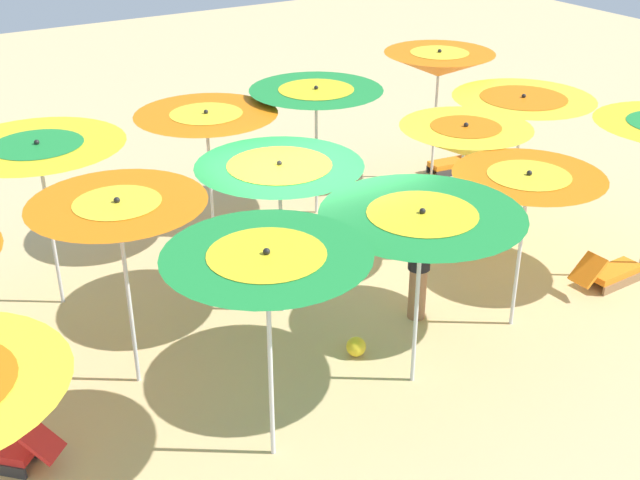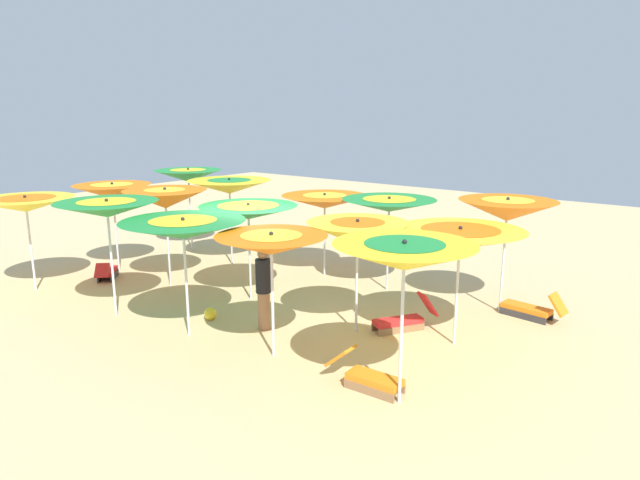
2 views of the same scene
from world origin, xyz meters
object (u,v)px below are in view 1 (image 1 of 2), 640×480
(beach_umbrella_1, at_px, (316,98))
(beach_umbrella_5, at_px, (522,108))
(beach_umbrella_13, at_px, (267,269))
(beach_umbrella_0, at_px, (439,64))
(beach_umbrella_7, at_px, (280,176))
(beach_ball, at_px, (356,347))
(lounger_3, at_px, (609,272))
(beach_umbrella_6, at_px, (465,140))
(lounger_2, at_px, (461,223))
(beach_umbrella_2, at_px, (207,124))
(beachgoer_0, at_px, (419,263))
(beach_umbrella_11, at_px, (528,187))
(beach_umbrella_3, at_px, (39,157))
(lounger_1, at_px, (458,161))
(beach_umbrella_12, at_px, (422,227))
(beach_umbrella_8, at_px, (119,220))
(lounger_0, at_px, (5,449))

(beach_umbrella_1, relative_size, beach_umbrella_5, 0.99)
(beach_umbrella_13, bearing_deg, beach_umbrella_0, 129.64)
(beach_umbrella_5, relative_size, beach_umbrella_7, 1.02)
(beach_umbrella_7, bearing_deg, beach_umbrella_13, -31.16)
(beach_ball, bearing_deg, lounger_3, 83.95)
(beach_umbrella_6, bearing_deg, beach_ball, -64.19)
(beach_umbrella_0, bearing_deg, lounger_3, -4.46)
(lounger_2, bearing_deg, beach_umbrella_2, -87.58)
(beachgoer_0, distance_m, beach_ball, 1.45)
(beach_umbrella_11, relative_size, lounger_2, 1.73)
(beach_umbrella_5, bearing_deg, beach_umbrella_13, -64.24)
(beach_umbrella_3, height_order, beach_umbrella_11, beach_umbrella_3)
(beach_umbrella_11, distance_m, beachgoer_0, 1.73)
(beachgoer_0, bearing_deg, lounger_1, -154.71)
(beach_umbrella_1, distance_m, beach_umbrella_3, 4.70)
(beach_umbrella_12, xyz_separation_m, lounger_2, (-2.77, 3.10, -1.86))
(beach_umbrella_12, bearing_deg, lounger_2, 131.85)
(beach_umbrella_6, bearing_deg, lounger_1, 139.37)
(beach_umbrella_8, height_order, beach_umbrella_13, beach_umbrella_13)
(beach_umbrella_1, xyz_separation_m, beach_umbrella_7, (2.53, -2.08, -0.03))
(beach_umbrella_5, xyz_separation_m, lounger_3, (2.40, -0.32, -1.79))
(beach_umbrella_6, distance_m, beach_umbrella_13, 5.09)
(beach_umbrella_7, bearing_deg, beach_umbrella_6, 87.74)
(beach_umbrella_2, distance_m, beach_umbrella_13, 5.34)
(beach_umbrella_1, xyz_separation_m, beach_ball, (3.96, -1.81, -1.93))
(lounger_0, bearing_deg, beach_umbrella_12, -148.77)
(beach_umbrella_1, bearing_deg, lounger_3, 28.01)
(beach_umbrella_2, distance_m, beachgoer_0, 4.07)
(beach_umbrella_12, height_order, beach_umbrella_13, beach_umbrella_13)
(beach_umbrella_11, height_order, beach_ball, beach_umbrella_11)
(beach_umbrella_6, xyz_separation_m, beachgoer_0, (0.99, -1.51, -1.13))
(beach_umbrella_2, distance_m, lounger_2, 4.42)
(beach_umbrella_8, xyz_separation_m, beach_umbrella_11, (1.42, 4.76, -0.15))
(beach_umbrella_8, relative_size, beach_umbrella_13, 0.98)
(beach_umbrella_2, bearing_deg, lounger_0, -47.69)
(beach_umbrella_7, xyz_separation_m, lounger_3, (1.88, 4.42, -1.82))
(beach_umbrella_0, bearing_deg, beach_umbrella_8, -65.51)
(beach_umbrella_5, distance_m, lounger_1, 2.92)
(beach_umbrella_1, distance_m, lounger_0, 7.34)
(beach_umbrella_3, relative_size, beach_umbrella_6, 1.08)
(beach_umbrella_11, distance_m, lounger_1, 5.80)
(lounger_3, bearing_deg, beach_umbrella_2, 131.60)
(beach_umbrella_2, xyz_separation_m, beach_umbrella_7, (2.58, -0.14, 0.08))
(beach_umbrella_5, height_order, beachgoer_0, beach_umbrella_5)
(beach_umbrella_11, bearing_deg, beach_umbrella_3, -126.57)
(beach_umbrella_12, relative_size, lounger_1, 1.74)
(beach_umbrella_3, distance_m, beach_umbrella_6, 5.88)
(beach_umbrella_5, relative_size, beach_umbrella_8, 0.94)
(beach_umbrella_6, distance_m, lounger_0, 7.28)
(beach_umbrella_2, height_order, beach_umbrella_13, beach_umbrella_13)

